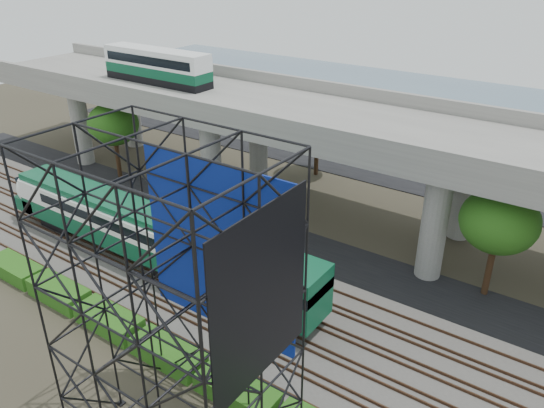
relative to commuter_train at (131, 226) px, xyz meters
The scene contains 13 objects.
ground 9.35m from the commuter_train, 12.99° to the right, with size 140.00×140.00×0.00m, color #474233.
ballast_bed 9.10m from the commuter_train, ahead, with size 90.00×12.00×0.20m, color slate.
service_road 12.47m from the commuter_train, 44.44° to the left, with size 90.00×5.00×0.08m, color black.
parking_lot 33.27m from the commuter_train, 74.84° to the left, with size 90.00×18.00×0.08m, color black.
harbor_water 54.77m from the commuter_train, 80.88° to the left, with size 140.00×40.00×0.03m, color #4A5F7A.
rail_tracks 9.05m from the commuter_train, ahead, with size 90.00×9.52×0.16m.
commuter_train is the anchor object (origin of this frame).
overpass 16.64m from the commuter_train, 62.63° to the left, with size 80.00×12.00×12.40m.
scaffold_tower 18.16m from the commuter_train, 34.62° to the right, with size 9.36×6.36×15.00m.
hedge_strip 11.78m from the commuter_train, 33.07° to the right, with size 34.60×1.80×1.20m.
trees 14.96m from the commuter_train, 74.23° to the left, with size 40.94×16.94×7.69m.
suv 9.12m from the commuter_train, 116.80° to the left, with size 2.09×4.53×1.26m, color black.
parked_cars 33.90m from the commuter_train, 70.83° to the left, with size 38.25×9.67×1.30m.
Camera 1 is at (19.08, -19.96, 21.27)m, focal length 35.00 mm.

